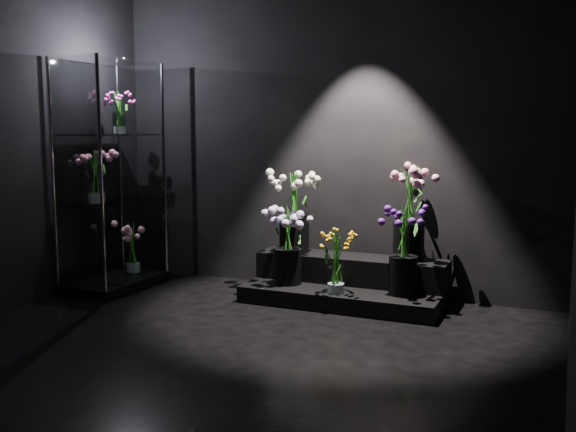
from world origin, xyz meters
The scene contains 12 objects.
floor centered at (0.00, 0.00, 0.00)m, with size 4.00×4.00×0.00m, color black.
wall_back centered at (0.00, 2.00, 1.40)m, with size 4.00×4.00×0.00m, color black.
display_riser centered at (0.32, 1.68, 0.15)m, with size 1.60×0.71×0.35m.
display_case centered at (-1.71, 1.24, 0.99)m, with size 0.54×0.90×1.99m.
bouquet_orange_bells centered at (0.32, 1.39, 0.38)m, with size 0.29×0.29×0.49m.
bouquet_lilac centered at (-0.14, 1.51, 0.51)m, with size 0.42×0.42×0.64m.
bouquet_purple centered at (0.81, 1.54, 0.53)m, with size 0.41×0.41×0.69m.
bouquet_cream_roses centered at (-0.19, 1.74, 0.76)m, with size 0.52×0.52×0.70m.
bouquet_pink_roses centered at (0.79, 1.82, 0.78)m, with size 0.49×0.49×0.75m.
bouquet_case_pink centered at (-1.74, 1.08, 1.01)m, with size 0.35×0.35×0.45m.
bouquet_case_magenta centered at (-1.74, 1.41, 1.55)m, with size 0.28×0.28×0.36m.
bouquet_case_base_pink centered at (-1.71, 1.50, 0.33)m, with size 0.33×0.33×0.46m.
Camera 1 is at (1.97, -3.24, 1.38)m, focal length 40.00 mm.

